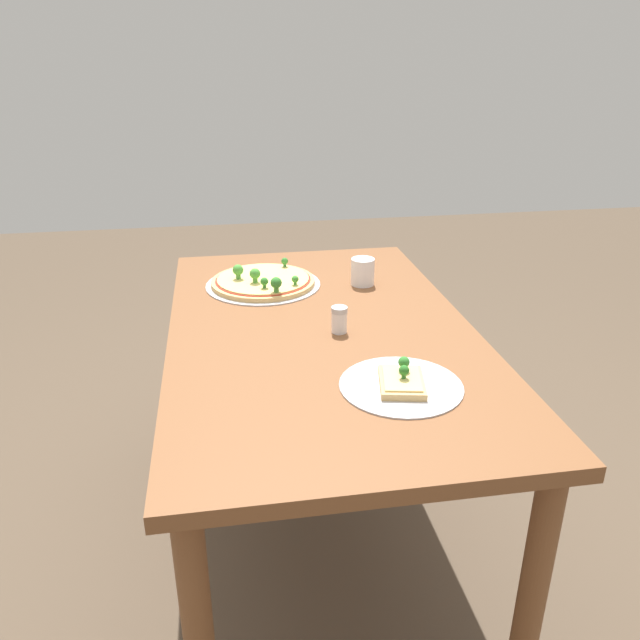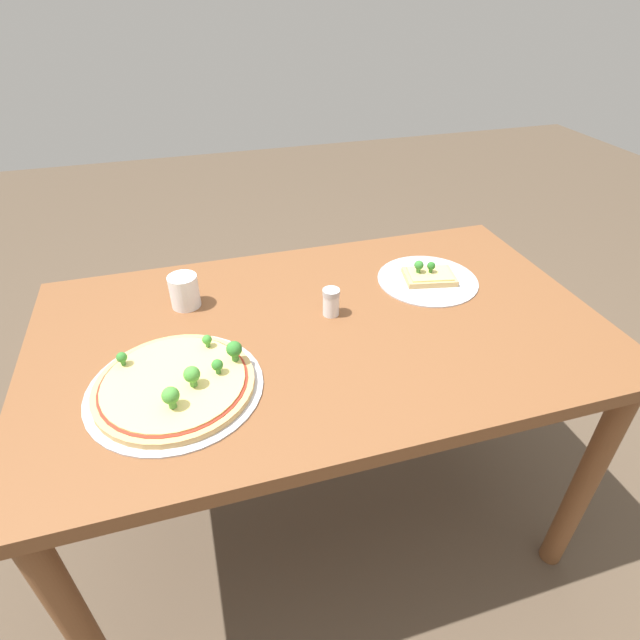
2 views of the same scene
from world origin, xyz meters
name	(u,v)px [view 1 (image 1 of 2)]	position (x,y,z in m)	size (l,w,h in m)	color
ground_plane	(321,544)	(0.00, 0.00, 0.00)	(8.00, 8.00, 0.00)	brown
dining_table	(321,359)	(0.00, 0.00, 0.66)	(1.37, 0.81, 0.76)	brown
pizza_tray_whole	(263,281)	(0.35, 0.13, 0.77)	(0.36, 0.36, 0.07)	#B7B7BC
pizza_tray_slice	(401,383)	(-0.34, -0.12, 0.76)	(0.28, 0.28, 0.06)	#B7B7BC
drinking_cup	(363,272)	(0.31, -0.18, 0.80)	(0.07, 0.07, 0.09)	white
condiment_shaker	(339,319)	(-0.04, -0.04, 0.79)	(0.04, 0.04, 0.07)	silver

